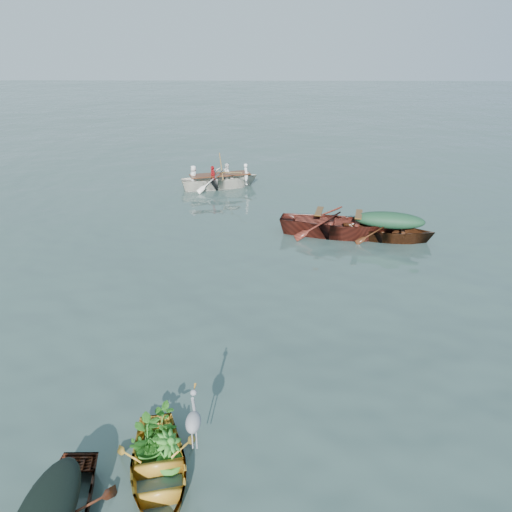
{
  "coord_description": "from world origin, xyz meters",
  "views": [
    {
      "loc": [
        -0.34,
        -8.66,
        5.88
      ],
      "look_at": [
        -0.6,
        3.62,
        0.5
      ],
      "focal_mm": 35.0,
      "sensor_mm": 36.0,
      "label": 1
    }
  ],
  "objects": [
    {
      "name": "oars",
      "position": [
        -2.3,
        11.96,
        0.59
      ],
      "size": [
        1.37,
        2.66,
        0.06
      ],
      "primitive_type": null,
      "rotation": [
        0.0,
        0.0,
        1.88
      ],
      "color": "olive",
      "rests_on": "rowed_boat"
    },
    {
      "name": "open_wooden_boat",
      "position": [
        1.97,
        6.43,
        0.0
      ],
      "size": [
        5.4,
        2.68,
        1.26
      ],
      "primitive_type": "imported",
      "rotation": [
        0.0,
        0.0,
        1.36
      ],
      "color": "#5F2117",
      "rests_on": "ground"
    },
    {
      "name": "green_tarp_cover",
      "position": [
        3.51,
        6.12,
        0.71
      ],
      "size": [
        2.27,
        1.09,
        0.52
      ],
      "primitive_type": "ellipsoid",
      "rotation": [
        0.0,
        0.0,
        1.37
      ],
      "color": "#1A4026",
      "rests_on": "green_tarp_boat"
    },
    {
      "name": "green_tarp_boat",
      "position": [
        3.51,
        6.12,
        0.0
      ],
      "size": [
        4.13,
        1.99,
        0.9
      ],
      "primitive_type": "imported",
      "rotation": [
        0.0,
        0.0,
        1.37
      ],
      "color": "#482510",
      "rests_on": "ground"
    },
    {
      "name": "dinghy_weeds",
      "position": [
        -1.95,
        -2.88,
        0.67
      ],
      "size": [
        0.89,
        1.04,
        0.6
      ],
      "primitive_type": "imported",
      "rotation": [
        0.0,
        0.0,
        0.24
      ],
      "color": "#28741E",
      "rests_on": "yellow_dinghy"
    },
    {
      "name": "thwart_benches",
      "position": [
        1.97,
        6.43,
        0.65
      ],
      "size": [
        2.73,
        1.5,
        0.04
      ],
      "primitive_type": null,
      "rotation": [
        0.0,
        0.0,
        1.36
      ],
      "color": "#513012",
      "rests_on": "open_wooden_boat"
    },
    {
      "name": "ground",
      "position": [
        0.0,
        0.0,
        0.0
      ],
      "size": [
        140.0,
        140.0,
        0.0
      ],
      "primitive_type": "plane",
      "color": "#374D47",
      "rests_on": "ground"
    },
    {
      "name": "rowed_boat",
      "position": [
        -2.3,
        11.96,
        0.0
      ],
      "size": [
        4.8,
        2.73,
        1.11
      ],
      "primitive_type": "imported",
      "rotation": [
        0.0,
        0.0,
        1.88
      ],
      "color": "white",
      "rests_on": "ground"
    },
    {
      "name": "yellow_dinghy",
      "position": [
        -1.85,
        -3.42,
        0.0
      ],
      "size": [
        1.86,
        3.05,
        0.75
      ],
      "primitive_type": "imported",
      "rotation": [
        0.0,
        0.0,
        0.24
      ],
      "color": "#B96D24",
      "rests_on": "ground"
    },
    {
      "name": "heron",
      "position": [
        -1.33,
        -3.24,
        0.83
      ],
      "size": [
        0.37,
        0.45,
        0.92
      ],
      "primitive_type": null,
      "rotation": [
        0.0,
        0.0,
        0.24
      ],
      "color": "gray",
      "rests_on": "yellow_dinghy"
    },
    {
      "name": "rowers",
      "position": [
        -2.3,
        11.96,
        0.94
      ],
      "size": [
        3.44,
        2.17,
        0.76
      ],
      "primitive_type": "imported",
      "rotation": [
        0.0,
        0.0,
        1.88
      ],
      "color": "white",
      "rests_on": "rowed_boat"
    }
  ]
}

